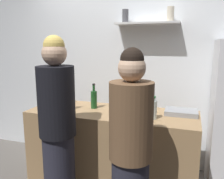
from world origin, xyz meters
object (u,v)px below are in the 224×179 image
(wine_bottle_dark_glass, at_px, (145,109))
(utensil_holder, at_px, (147,108))
(person_blonde, at_px, (58,130))
(water_bottle_plastic, at_px, (153,109))
(person_brown_jacket, at_px, (131,153))
(wine_bottle_green_glass, at_px, (94,99))
(wine_bottle_amber_glass, at_px, (64,95))
(baking_pan, at_px, (181,112))
(wine_bottle_pale_glass, at_px, (70,100))

(wine_bottle_dark_glass, bearing_deg, utensil_holder, 94.91)
(wine_bottle_dark_glass, bearing_deg, person_blonde, -153.56)
(water_bottle_plastic, bearing_deg, person_brown_jacket, -96.78)
(wine_bottle_green_glass, height_order, person_blonde, person_blonde)
(wine_bottle_dark_glass, xyz_separation_m, person_blonde, (-0.74, -0.37, -0.17))
(wine_bottle_dark_glass, height_order, wine_bottle_amber_glass, wine_bottle_dark_glass)
(baking_pan, height_order, wine_bottle_dark_glass, wine_bottle_dark_glass)
(baking_pan, xyz_separation_m, water_bottle_plastic, (-0.27, -0.24, 0.08))
(person_blonde, bearing_deg, baking_pan, -159.98)
(baking_pan, distance_m, water_bottle_plastic, 0.37)
(wine_bottle_dark_glass, xyz_separation_m, wine_bottle_pale_glass, (-0.90, 0.15, -0.01))
(wine_bottle_dark_glass, xyz_separation_m, wine_bottle_amber_glass, (-1.08, 0.36, -0.01))
(person_brown_jacket, height_order, person_blonde, person_blonde)
(utensil_holder, distance_m, wine_bottle_pale_glass, 0.89)
(baking_pan, bearing_deg, person_blonde, -146.24)
(wine_bottle_green_glass, xyz_separation_m, person_brown_jacket, (0.64, -0.80, -0.22))
(wine_bottle_amber_glass, distance_m, person_brown_jacket, 1.39)
(wine_bottle_dark_glass, distance_m, person_blonde, 0.85)
(water_bottle_plastic, bearing_deg, baking_pan, 42.23)
(utensil_holder, bearing_deg, wine_bottle_dark_glass, -85.09)
(utensil_holder, bearing_deg, water_bottle_plastic, -67.25)
(baking_pan, relative_size, wine_bottle_dark_glass, 1.02)
(wine_bottle_dark_glass, distance_m, water_bottle_plastic, 0.12)
(wine_bottle_dark_glass, xyz_separation_m, wine_bottle_green_glass, (-0.65, 0.29, -0.01))
(baking_pan, bearing_deg, wine_bottle_pale_glass, -170.89)
(wine_bottle_green_glass, height_order, water_bottle_plastic, wine_bottle_green_glass)
(wine_bottle_amber_glass, xyz_separation_m, person_blonde, (0.34, -0.73, -0.16))
(wine_bottle_green_glass, distance_m, water_bottle_plastic, 0.74)
(wine_bottle_dark_glass, relative_size, water_bottle_plastic, 1.43)
(baking_pan, height_order, wine_bottle_pale_glass, wine_bottle_pale_glass)
(baking_pan, distance_m, wine_bottle_green_glass, 0.99)
(wine_bottle_green_glass, height_order, person_brown_jacket, person_brown_jacket)
(person_brown_jacket, bearing_deg, wine_bottle_pale_glass, 116.67)
(wine_bottle_amber_glass, distance_m, person_blonde, 0.82)
(wine_bottle_amber_glass, bearing_deg, wine_bottle_pale_glass, -48.19)
(baking_pan, bearing_deg, wine_bottle_green_glass, -176.54)
(person_blonde, bearing_deg, water_bottle_plastic, -163.26)
(person_brown_jacket, bearing_deg, wine_bottle_amber_glass, 114.37)
(wine_bottle_dark_glass, bearing_deg, wine_bottle_green_glass, 156.05)
(wine_bottle_pale_glass, height_order, person_brown_jacket, person_brown_jacket)
(wine_bottle_pale_glass, distance_m, person_brown_jacket, 1.13)
(baking_pan, bearing_deg, person_brown_jacket, -111.76)
(utensil_holder, height_order, wine_bottle_dark_glass, wine_bottle_dark_glass)
(wine_bottle_green_glass, relative_size, wine_bottle_amber_glass, 1.00)
(wine_bottle_pale_glass, xyz_separation_m, wine_bottle_green_glass, (0.24, 0.14, 0.00))
(utensil_holder, height_order, wine_bottle_green_glass, wine_bottle_green_glass)
(utensil_holder, height_order, person_brown_jacket, person_brown_jacket)
(utensil_holder, bearing_deg, wine_bottle_amber_glass, 178.13)
(person_brown_jacket, bearing_deg, wine_bottle_dark_glass, 62.20)
(wine_bottle_pale_glass, relative_size, water_bottle_plastic, 1.23)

